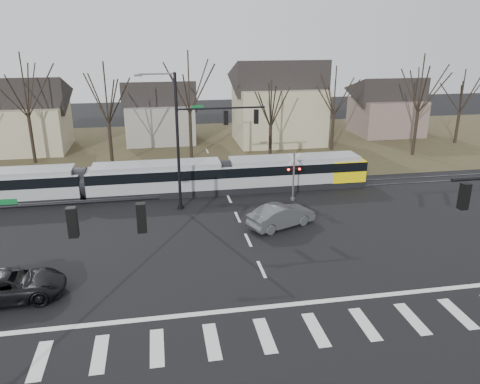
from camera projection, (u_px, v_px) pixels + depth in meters
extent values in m
plane|color=black|center=(270.00, 287.00, 24.96)|extent=(140.00, 140.00, 0.00)
cube|color=#38331E|center=(205.00, 147.00, 54.68)|extent=(140.00, 28.00, 0.01)
cube|color=silver|center=(40.00, 361.00, 19.43)|extent=(0.60, 2.60, 0.01)
cube|color=silver|center=(100.00, 354.00, 19.83)|extent=(0.60, 2.60, 0.01)
cube|color=silver|center=(157.00, 347.00, 20.23)|extent=(0.60, 2.60, 0.01)
cube|color=silver|center=(212.00, 341.00, 20.64)|extent=(0.60, 2.60, 0.01)
cube|color=silver|center=(265.00, 335.00, 21.04)|extent=(0.60, 2.60, 0.01)
cube|color=silver|center=(316.00, 329.00, 21.44)|extent=(0.60, 2.60, 0.01)
cube|color=silver|center=(365.00, 324.00, 21.84)|extent=(0.60, 2.60, 0.01)
cube|color=silver|center=(412.00, 319.00, 22.24)|extent=(0.60, 2.60, 0.01)
cube|color=silver|center=(458.00, 314.00, 22.64)|extent=(0.60, 2.60, 0.01)
cube|color=silver|center=(278.00, 306.00, 23.28)|extent=(28.00, 0.35, 0.01)
cube|color=silver|center=(262.00, 269.00, 26.81)|extent=(0.18, 2.00, 0.01)
cube|color=silver|center=(248.00, 240.00, 30.53)|extent=(0.18, 2.00, 0.01)
cube|color=silver|center=(238.00, 217.00, 34.25)|extent=(0.18, 2.00, 0.01)
cube|color=silver|center=(229.00, 199.00, 37.96)|extent=(0.18, 2.00, 0.01)
cube|color=silver|center=(222.00, 184.00, 41.68)|extent=(0.18, 2.00, 0.01)
cube|color=silver|center=(216.00, 171.00, 45.39)|extent=(0.18, 2.00, 0.01)
cube|color=silver|center=(211.00, 160.00, 49.11)|extent=(0.18, 2.00, 0.01)
cube|color=silver|center=(207.00, 151.00, 52.83)|extent=(0.18, 2.00, 0.01)
cube|color=#59595E|center=(227.00, 194.00, 38.98)|extent=(90.00, 0.12, 0.06)
cube|color=#59595E|center=(225.00, 189.00, 40.28)|extent=(90.00, 0.12, 0.06)
cube|color=gray|center=(0.00, 188.00, 36.41)|extent=(12.11, 2.61, 2.72)
cube|color=gray|center=(158.00, 179.00, 38.43)|extent=(11.18, 2.61, 2.72)
cube|color=black|center=(157.00, 173.00, 38.25)|extent=(11.20, 2.65, 0.79)
cube|color=gray|center=(294.00, 172.00, 40.38)|extent=(12.11, 2.61, 2.72)
cube|color=black|center=(294.00, 166.00, 40.20)|extent=(12.13, 2.65, 0.79)
cube|color=yellow|center=(344.00, 168.00, 41.12)|extent=(2.98, 2.66, 1.82)
imported|color=#46494C|center=(281.00, 216.00, 32.40)|extent=(5.24, 6.12, 1.61)
imported|color=black|center=(8.00, 286.00, 23.61)|extent=(3.48, 5.97, 1.54)
cylinder|color=black|center=(60.00, 203.00, 15.41)|extent=(6.50, 0.14, 0.14)
cube|color=#0C5926|center=(2.00, 203.00, 15.07)|extent=(0.90, 0.03, 0.22)
cube|color=black|center=(73.00, 222.00, 15.70)|extent=(0.32, 0.32, 1.05)
sphere|color=#FF0C07|center=(71.00, 213.00, 15.59)|extent=(0.22, 0.22, 0.22)
cube|color=black|center=(141.00, 218.00, 16.08)|extent=(0.32, 0.32, 1.05)
sphere|color=#FF0C07|center=(141.00, 209.00, 15.97)|extent=(0.22, 0.22, 0.22)
cube|color=black|center=(464.00, 196.00, 18.13)|extent=(0.32, 0.32, 1.05)
sphere|color=#FF0C07|center=(466.00, 188.00, 18.03)|extent=(0.22, 0.22, 0.22)
cylinder|color=black|center=(178.00, 144.00, 34.22)|extent=(0.22, 0.22, 10.20)
cylinder|color=black|center=(181.00, 207.00, 35.85)|extent=(0.44, 0.44, 0.30)
cylinder|color=black|center=(221.00, 108.00, 33.94)|extent=(6.50, 0.14, 0.14)
cube|color=#0C5926|center=(197.00, 107.00, 33.59)|extent=(0.90, 0.03, 0.22)
cube|color=black|center=(226.00, 118.00, 34.22)|extent=(0.32, 0.32, 1.05)
sphere|color=#FF0C07|center=(226.00, 113.00, 34.11)|extent=(0.22, 0.22, 0.22)
cube|color=black|center=(256.00, 117.00, 34.60)|extent=(0.32, 0.32, 1.05)
sphere|color=#FF0C07|center=(256.00, 112.00, 34.49)|extent=(0.22, 0.22, 0.22)
cube|color=#59595B|center=(138.00, 75.00, 32.18)|extent=(0.55, 0.22, 0.14)
cylinder|color=#59595B|center=(294.00, 176.00, 37.03)|extent=(0.14, 0.14, 4.00)
cylinder|color=#59595B|center=(293.00, 199.00, 37.65)|extent=(0.36, 0.36, 0.20)
cube|color=silver|center=(294.00, 159.00, 36.56)|extent=(0.95, 0.04, 0.95)
cube|color=silver|center=(294.00, 159.00, 36.56)|extent=(0.95, 0.04, 0.95)
cube|color=black|center=(294.00, 169.00, 36.83)|extent=(1.00, 0.10, 0.12)
sphere|color=#FF0C07|center=(289.00, 170.00, 36.68)|extent=(0.18, 0.18, 0.18)
sphere|color=#FF0C07|center=(300.00, 169.00, 36.83)|extent=(0.18, 0.18, 0.18)
cube|color=tan|center=(25.00, 128.00, 52.37)|extent=(9.00, 8.00, 5.00)
cube|color=gray|center=(160.00, 123.00, 56.82)|extent=(8.00, 7.00, 4.50)
cube|color=tan|center=(278.00, 115.00, 56.05)|extent=(10.00, 8.00, 6.50)
cube|color=#6A554E|center=(386.00, 117.00, 60.75)|extent=(8.00, 7.00, 4.50)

